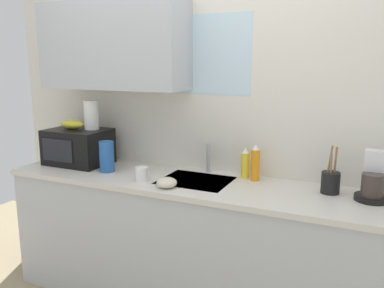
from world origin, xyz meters
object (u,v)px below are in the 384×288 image
at_px(paper_towel_roll, 91,115).
at_px(dish_soap_bottle_yellow, 245,164).
at_px(coffee_maker, 373,182).
at_px(mug_white, 142,174).
at_px(banana_bunch, 72,124).
at_px(small_bowl, 167,183).
at_px(utensil_crock, 330,182).
at_px(dish_soap_bottle_orange, 255,164).
at_px(microwave, 78,147).
at_px(cereal_canister, 107,157).

bearing_deg(paper_towel_roll, dish_soap_bottle_yellow, 5.58).
height_order(coffee_maker, mug_white, coffee_maker).
xyz_separation_m(banana_bunch, small_bowl, (0.96, -0.25, -0.27)).
relative_size(coffee_maker, mug_white, 2.95).
distance_m(dish_soap_bottle_yellow, mug_white, 0.70).
xyz_separation_m(banana_bunch, utensil_crock, (1.90, 0.07, -0.23)).
distance_m(banana_bunch, dish_soap_bottle_orange, 1.44).
distance_m(dish_soap_bottle_yellow, utensil_crock, 0.57).
bearing_deg(dish_soap_bottle_orange, mug_white, -154.30).
relative_size(paper_towel_roll, small_bowl, 1.69).
xyz_separation_m(microwave, utensil_crock, (1.85, 0.07, -0.06)).
relative_size(banana_bunch, dish_soap_bottle_orange, 0.82).
xyz_separation_m(microwave, dish_soap_bottle_yellow, (1.29, 0.17, -0.04)).
bearing_deg(small_bowl, mug_white, 164.74).
bearing_deg(cereal_canister, banana_bunch, 165.62).
bearing_deg(dish_soap_bottle_yellow, dish_soap_bottle_orange, -20.54).
xyz_separation_m(dish_soap_bottle_yellow, cereal_canister, (-0.95, -0.27, 0.01)).
bearing_deg(mug_white, banana_bunch, 165.57).
relative_size(dish_soap_bottle_orange, cereal_canister, 1.10).
height_order(dish_soap_bottle_yellow, utensil_crock, utensil_crock).
distance_m(banana_bunch, coffee_maker, 2.14).
bearing_deg(microwave, utensil_crock, 2.21).
bearing_deg(dish_soap_bottle_yellow, banana_bunch, -172.92).
xyz_separation_m(paper_towel_roll, mug_white, (0.59, -0.24, -0.33)).
height_order(paper_towel_roll, cereal_canister, paper_towel_roll).
bearing_deg(cereal_canister, coffee_maker, 5.19).
height_order(banana_bunch, cereal_canister, banana_bunch).
xyz_separation_m(cereal_canister, mug_white, (0.35, -0.09, -0.06)).
xyz_separation_m(microwave, mug_white, (0.69, -0.19, -0.09)).
xyz_separation_m(banana_bunch, dish_soap_bottle_yellow, (1.34, 0.17, -0.21)).
height_order(dish_soap_bottle_yellow, small_bowl, dish_soap_bottle_yellow).
xyz_separation_m(microwave, cereal_canister, (0.34, -0.10, -0.02)).
height_order(banana_bunch, utensil_crock, banana_bunch).
xyz_separation_m(coffee_maker, dish_soap_bottle_yellow, (-0.79, 0.11, -0.01)).
xyz_separation_m(coffee_maker, cereal_canister, (-1.74, -0.16, 0.01)).
bearing_deg(banana_bunch, cereal_canister, -14.38).
distance_m(mug_white, utensil_crock, 1.19).
bearing_deg(dish_soap_bottle_yellow, mug_white, -149.30).
bearing_deg(utensil_crock, banana_bunch, -177.90).
bearing_deg(small_bowl, banana_bunch, 165.38).
distance_m(coffee_maker, small_bowl, 1.22).
height_order(dish_soap_bottle_orange, cereal_canister, dish_soap_bottle_orange).
bearing_deg(utensil_crock, cereal_canister, -173.59).
height_order(cereal_canister, mug_white, cereal_canister).
bearing_deg(small_bowl, microwave, 164.71).
bearing_deg(paper_towel_roll, dish_soap_bottle_orange, 3.91).
bearing_deg(dish_soap_bottle_yellow, small_bowl, -132.40).
bearing_deg(mug_white, cereal_canister, 165.52).
bearing_deg(utensil_crock, paper_towel_roll, -179.35).
xyz_separation_m(banana_bunch, cereal_canister, (0.39, -0.10, -0.19)).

